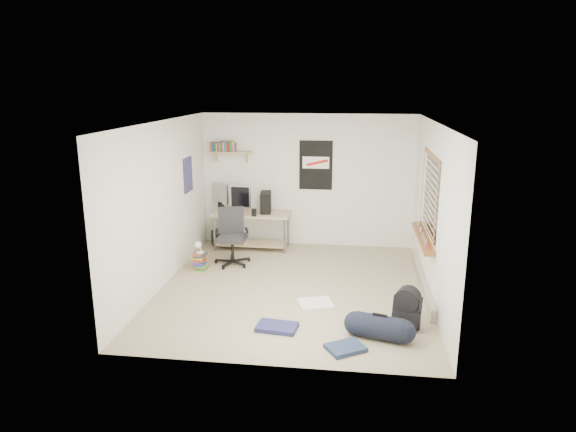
# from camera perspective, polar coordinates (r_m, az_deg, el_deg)

# --- Properties ---
(floor) EXTENTS (4.00, 4.50, 0.01)m
(floor) POSITION_cam_1_polar(r_m,az_deg,el_deg) (7.91, 0.61, -8.03)
(floor) COLOR gray
(floor) RESTS_ON ground
(ceiling) EXTENTS (4.00, 4.50, 0.01)m
(ceiling) POSITION_cam_1_polar(r_m,az_deg,el_deg) (7.33, 0.66, 10.41)
(ceiling) COLOR white
(ceiling) RESTS_ON ground
(back_wall) EXTENTS (4.00, 0.01, 2.50)m
(back_wall) POSITION_cam_1_polar(r_m,az_deg,el_deg) (9.72, 2.21, 3.95)
(back_wall) COLOR silver
(back_wall) RESTS_ON ground
(left_wall) EXTENTS (0.01, 4.50, 2.50)m
(left_wall) POSITION_cam_1_polar(r_m,az_deg,el_deg) (8.00, -13.77, 1.24)
(left_wall) COLOR silver
(left_wall) RESTS_ON ground
(right_wall) EXTENTS (0.01, 4.50, 2.50)m
(right_wall) POSITION_cam_1_polar(r_m,az_deg,el_deg) (7.56, 15.90, 0.33)
(right_wall) COLOR silver
(right_wall) RESTS_ON ground
(desk) EXTENTS (1.46, 0.67, 0.66)m
(desk) POSITION_cam_1_polar(r_m,az_deg,el_deg) (9.69, -4.03, -1.49)
(desk) COLOR tan
(desk) RESTS_ON floor
(monitor_left) EXTENTS (0.36, 0.26, 0.40)m
(monitor_left) POSITION_cam_1_polar(r_m,az_deg,el_deg) (9.83, -7.46, 1.61)
(monitor_left) COLOR #A8A8AD
(monitor_left) RESTS_ON desk
(monitor_right) EXTENTS (0.39, 0.13, 0.42)m
(monitor_right) POSITION_cam_1_polar(r_m,az_deg,el_deg) (9.47, -5.30, 1.23)
(monitor_right) COLOR #9B9CA0
(monitor_right) RESTS_ON desk
(pc_tower) EXTENTS (0.24, 0.42, 0.42)m
(pc_tower) POSITION_cam_1_polar(r_m,az_deg,el_deg) (9.57, -2.48, 1.44)
(pc_tower) COLOR black
(pc_tower) RESTS_ON desk
(keyboard) EXTENTS (0.38, 0.14, 0.02)m
(keyboard) POSITION_cam_1_polar(r_m,az_deg,el_deg) (9.44, -6.40, -0.08)
(keyboard) COLOR black
(keyboard) RESTS_ON desk
(speaker_left) EXTENTS (0.10, 0.10, 0.19)m
(speaker_left) POSITION_cam_1_polar(r_m,az_deg,el_deg) (9.85, -7.45, 1.02)
(speaker_left) COLOR black
(speaker_left) RESTS_ON desk
(speaker_right) EXTENTS (0.11, 0.11, 0.17)m
(speaker_right) POSITION_cam_1_polar(r_m,az_deg,el_deg) (9.33, -3.80, 0.28)
(speaker_right) COLOR black
(speaker_right) RESTS_ON desk
(office_chair) EXTENTS (0.80, 0.80, 0.98)m
(office_chair) POSITION_cam_1_polar(r_m,az_deg,el_deg) (8.81, -6.23, -2.32)
(office_chair) COLOR #262628
(office_chair) RESTS_ON floor
(wall_shelf) EXTENTS (0.80, 0.22, 0.24)m
(wall_shelf) POSITION_cam_1_polar(r_m,az_deg,el_deg) (9.76, -6.40, 7.07)
(wall_shelf) COLOR tan
(wall_shelf) RESTS_ON back_wall
(poster_back_wall) EXTENTS (0.62, 0.03, 0.92)m
(poster_back_wall) POSITION_cam_1_polar(r_m,az_deg,el_deg) (9.63, 3.11, 5.65)
(poster_back_wall) COLOR black
(poster_back_wall) RESTS_ON back_wall
(poster_left_wall) EXTENTS (0.02, 0.42, 0.60)m
(poster_left_wall) POSITION_cam_1_polar(r_m,az_deg,el_deg) (9.05, -11.05, 4.52)
(poster_left_wall) COLOR navy
(poster_left_wall) RESTS_ON left_wall
(window) EXTENTS (0.10, 1.50, 1.26)m
(window) POSITION_cam_1_polar(r_m,az_deg,el_deg) (7.80, 15.29, 2.31)
(window) COLOR brown
(window) RESTS_ON right_wall
(baseboard_heater) EXTENTS (0.08, 2.50, 0.18)m
(baseboard_heater) POSITION_cam_1_polar(r_m,az_deg,el_deg) (8.18, 14.70, -7.04)
(baseboard_heater) COLOR #B7B2A8
(baseboard_heater) RESTS_ON floor
(backpack) EXTENTS (0.40, 0.36, 0.44)m
(backpack) POSITION_cam_1_polar(r_m,az_deg,el_deg) (6.81, 13.05, -10.44)
(backpack) COLOR black
(backpack) RESTS_ON floor
(duffel_bag) EXTENTS (0.37, 0.37, 0.59)m
(duffel_bag) POSITION_cam_1_polar(r_m,az_deg,el_deg) (6.49, 10.11, -12.16)
(duffel_bag) COLOR black
(duffel_bag) RESTS_ON floor
(tshirt) EXTENTS (0.56, 0.51, 0.04)m
(tshirt) POSITION_cam_1_polar(r_m,az_deg,el_deg) (7.35, 3.07, -9.69)
(tshirt) COLOR white
(tshirt) RESTS_ON floor
(jeans_a) EXTENTS (0.54, 0.38, 0.06)m
(jeans_a) POSITION_cam_1_polar(r_m,az_deg,el_deg) (6.67, -1.23, -12.22)
(jeans_a) COLOR navy
(jeans_a) RESTS_ON floor
(jeans_b) EXTENTS (0.53, 0.49, 0.05)m
(jeans_b) POSITION_cam_1_polar(r_m,az_deg,el_deg) (6.24, 6.41, -14.36)
(jeans_b) COLOR #212F4C
(jeans_b) RESTS_ON floor
(book_stack) EXTENTS (0.55, 0.49, 0.31)m
(book_stack) POSITION_cam_1_polar(r_m,az_deg,el_deg) (8.73, -9.77, -4.97)
(book_stack) COLOR brown
(book_stack) RESTS_ON floor
(desk_lamp) EXTENTS (0.14, 0.22, 0.21)m
(desk_lamp) POSITION_cam_1_polar(r_m,az_deg,el_deg) (8.63, -9.75, -3.58)
(desk_lamp) COLOR white
(desk_lamp) RESTS_ON book_stack
(subwoofer) EXTENTS (0.30, 0.30, 0.26)m
(subwoofer) POSITION_cam_1_polar(r_m,az_deg,el_deg) (10.00, -7.79, -2.42)
(subwoofer) COLOR black
(subwoofer) RESTS_ON floor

